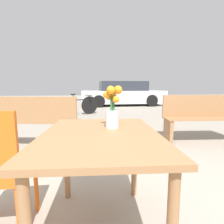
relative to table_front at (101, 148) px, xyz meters
name	(u,v)px	position (x,y,z in m)	size (l,w,h in m)	color
table_front	(101,148)	(0.00, 0.00, 0.00)	(0.79, 1.01, 0.71)	#9E7047
flower_vase	(112,111)	(0.09, 0.13, 0.22)	(0.13, 0.12, 0.30)	silver
bench_near	(204,117)	(2.01, 1.81, -0.15)	(1.50, 0.48, 0.85)	#9E7047
bench_middle	(17,119)	(-1.21, 1.87, -0.13)	(2.02, 0.72, 0.85)	#9E7047
bicycle	(78,106)	(-0.44, 5.17, -0.26)	(1.41, 0.87, 0.76)	black
parked_car	(122,94)	(1.78, 8.32, 0.01)	(4.43, 1.89, 1.29)	silver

